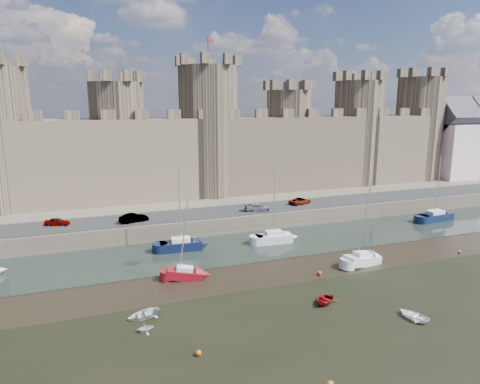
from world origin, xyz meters
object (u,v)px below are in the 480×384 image
at_px(sailboat_2, 274,237).
at_px(car_0, 57,222).
at_px(sailboat_1, 181,245).
at_px(sailboat_4, 185,273).
at_px(sailboat_3, 435,216).
at_px(sailboat_5, 362,259).
at_px(car_3, 300,201).
at_px(car_1, 134,218).
at_px(car_2, 258,207).

bearing_deg(sailboat_2, car_0, 164.42).
xyz_separation_m(sailboat_1, sailboat_4, (-1.62, -9.37, -0.14)).
height_order(sailboat_3, sailboat_5, sailboat_3).
xyz_separation_m(car_0, sailboat_3, (57.87, -9.26, -2.23)).
xyz_separation_m(car_3, sailboat_3, (20.31, -8.97, -2.24)).
relative_size(car_1, sailboat_3, 0.37).
bearing_deg(sailboat_4, car_0, 141.23).
height_order(car_2, sailboat_4, sailboat_4).
bearing_deg(car_0, car_2, -74.82).
distance_m(car_0, sailboat_2, 30.01).
relative_size(car_3, sailboat_3, 0.38).
relative_size(car_3, sailboat_4, 0.44).
height_order(car_0, sailboat_2, sailboat_2).
distance_m(car_1, sailboat_4, 16.94).
bearing_deg(sailboat_4, car_2, 60.91).
xyz_separation_m(car_1, sailboat_5, (24.51, -19.57, -2.42)).
height_order(car_0, car_1, car_1).
bearing_deg(car_3, car_0, 71.03).
relative_size(sailboat_2, sailboat_4, 1.16).
xyz_separation_m(car_0, sailboat_1, (15.27, -8.96, -2.21)).
bearing_deg(car_1, car_3, -100.57).
height_order(sailboat_2, sailboat_4, sailboat_2).
distance_m(car_3, sailboat_5, 21.56).
distance_m(car_2, sailboat_2, 8.67).
bearing_deg(car_1, sailboat_4, 178.12).
height_order(car_3, sailboat_2, sailboat_2).
bearing_deg(sailboat_3, car_0, 166.28).
bearing_deg(car_3, sailboat_2, 118.33).
bearing_deg(car_2, car_3, -68.71).
bearing_deg(sailboat_4, sailboat_2, 43.29).
height_order(car_0, sailboat_1, sailboat_1).
bearing_deg(sailboat_3, sailboat_1, 174.97).
distance_m(car_2, sailboat_3, 29.73).
relative_size(car_2, sailboat_2, 0.39).
relative_size(sailboat_4, sailboat_5, 0.91).
xyz_separation_m(sailboat_1, sailboat_3, (42.60, -0.30, -0.02)).
height_order(car_2, sailboat_2, sailboat_2).
distance_m(sailboat_3, sailboat_5, 26.27).
relative_size(car_0, car_3, 0.80).
xyz_separation_m(car_1, sailboat_4, (3.52, -16.38, -2.46)).
bearing_deg(sailboat_5, sailboat_1, 137.26).
distance_m(sailboat_2, sailboat_5, 12.89).
bearing_deg(sailboat_5, car_3, 72.39).
height_order(car_3, sailboat_1, sailboat_1).
xyz_separation_m(sailboat_1, sailboat_2, (12.78, -1.48, 0.01)).
xyz_separation_m(sailboat_2, sailboat_5, (6.59, -11.08, -0.11)).
relative_size(sailboat_1, sailboat_5, 1.06).
bearing_deg(car_1, sailboat_2, -129.38).
relative_size(sailboat_3, sailboat_4, 1.16).
bearing_deg(car_2, car_0, 94.79).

